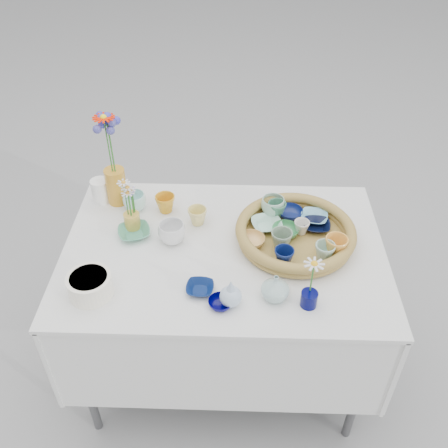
{
  "coord_description": "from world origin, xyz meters",
  "views": [
    {
      "loc": [
        0.05,
        -1.45,
        2.08
      ],
      "look_at": [
        0.0,
        0.02,
        0.87
      ],
      "focal_mm": 40.0,
      "sensor_mm": 36.0,
      "label": 1
    }
  ],
  "objects_px": {
    "wicker_tray": "(295,234)",
    "bud_vase_seafoam": "(275,288)",
    "display_table": "(224,363)",
    "tall_vase_yellow": "(116,186)"
  },
  "relations": [
    {
      "from": "wicker_tray",
      "to": "tall_vase_yellow",
      "type": "xyz_separation_m",
      "value": [
        -0.75,
        0.24,
        0.04
      ]
    },
    {
      "from": "wicker_tray",
      "to": "tall_vase_yellow",
      "type": "bearing_deg",
      "value": 162.3
    },
    {
      "from": "display_table",
      "to": "wicker_tray",
      "type": "height_order",
      "value": "wicker_tray"
    },
    {
      "from": "display_table",
      "to": "tall_vase_yellow",
      "type": "distance_m",
      "value": 1.01
    },
    {
      "from": "display_table",
      "to": "bud_vase_seafoam",
      "type": "bearing_deg",
      "value": -53.83
    },
    {
      "from": "bud_vase_seafoam",
      "to": "tall_vase_yellow",
      "type": "xyz_separation_m",
      "value": [
        -0.66,
        0.54,
        0.03
      ]
    },
    {
      "from": "tall_vase_yellow",
      "to": "display_table",
      "type": "bearing_deg",
      "value": -31.59
    },
    {
      "from": "tall_vase_yellow",
      "to": "wicker_tray",
      "type": "bearing_deg",
      "value": -17.7
    },
    {
      "from": "wicker_tray",
      "to": "bud_vase_seafoam",
      "type": "xyz_separation_m",
      "value": [
        -0.09,
        -0.3,
        0.01
      ]
    },
    {
      "from": "wicker_tray",
      "to": "bud_vase_seafoam",
      "type": "height_order",
      "value": "bud_vase_seafoam"
    }
  ]
}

